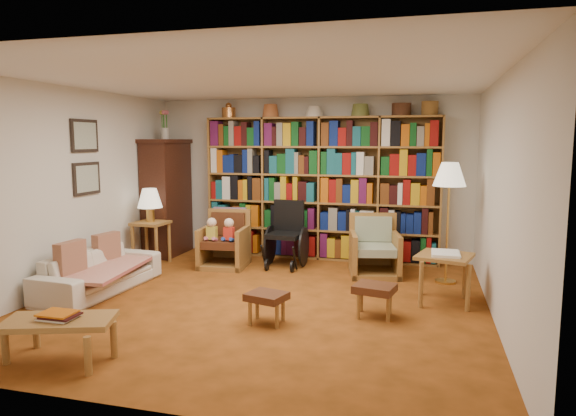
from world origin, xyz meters
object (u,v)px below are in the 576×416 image
(side_table_papers, at_px, (444,262))
(footstool_a, at_px, (267,298))
(armchair_leather, at_px, (226,243))
(footstool_b, at_px, (375,291))
(coffee_table, at_px, (59,324))
(sofa, at_px, (100,271))
(armchair_sage, at_px, (375,251))
(wheelchair, at_px, (287,236))
(side_table_lamp, at_px, (151,232))
(floor_lamp, at_px, (449,179))

(side_table_papers, relative_size, footstool_a, 1.57)
(side_table_papers, bearing_deg, armchair_leather, 161.53)
(footstool_b, relative_size, coffee_table, 0.48)
(armchair_leather, distance_m, coffee_table, 3.48)
(sofa, bearing_deg, armchair_leather, -28.34)
(armchair_sage, distance_m, wheelchair, 1.33)
(armchair_leather, height_order, footstool_a, armchair_leather)
(sofa, bearing_deg, wheelchair, -41.60)
(armchair_leather, bearing_deg, side_table_papers, -18.47)
(side_table_papers, distance_m, coffee_table, 4.00)
(side_table_papers, bearing_deg, armchair_sage, 128.26)
(side_table_lamp, height_order, footstool_b, side_table_lamp)
(armchair_sage, height_order, wheelchair, wheelchair)
(footstool_a, bearing_deg, footstool_b, 25.21)
(side_table_papers, distance_m, footstool_a, 2.10)
(wheelchair, bearing_deg, armchair_leather, -164.45)
(armchair_leather, height_order, side_table_papers, armchair_leather)
(sofa, distance_m, side_table_papers, 4.11)
(armchair_leather, bearing_deg, sofa, -121.71)
(floor_lamp, bearing_deg, footstool_a, -131.33)
(armchair_sage, xyz_separation_m, wheelchair, (-1.32, 0.15, 0.12))
(floor_lamp, bearing_deg, coffee_table, -133.72)
(armchair_leather, relative_size, side_table_papers, 1.20)
(armchair_leather, height_order, coffee_table, armchair_leather)
(armchair_sage, bearing_deg, footstool_b, -84.74)
(floor_lamp, bearing_deg, armchair_sage, 166.90)
(sofa, xyz_separation_m, footstool_a, (2.32, -0.54, 0.01))
(side_table_lamp, height_order, floor_lamp, floor_lamp)
(armchair_leather, height_order, floor_lamp, floor_lamp)
(side_table_papers, xyz_separation_m, coffee_table, (-3.15, -2.46, -0.16))
(footstool_a, relative_size, footstool_b, 0.95)
(coffee_table, bearing_deg, footstool_a, 42.88)
(side_table_lamp, height_order, side_table_papers, side_table_lamp)
(footstool_b, bearing_deg, footstool_a, -154.79)
(armchair_leather, height_order, wheelchair, wheelchair)
(footstool_b, height_order, coffee_table, coffee_table)
(wheelchair, height_order, floor_lamp, floor_lamp)
(floor_lamp, distance_m, coffee_table, 4.75)
(wheelchair, bearing_deg, coffee_table, -104.41)
(armchair_sage, height_order, coffee_table, armchair_sage)
(sofa, relative_size, wheelchair, 1.77)
(side_table_lamp, height_order, wheelchair, wheelchair)
(floor_lamp, relative_size, coffee_table, 1.61)
(armchair_leather, relative_size, footstool_b, 1.79)
(footstool_a, bearing_deg, side_table_lamp, 141.04)
(side_table_lamp, bearing_deg, wheelchair, 13.12)
(wheelchair, height_order, footstool_b, wheelchair)
(wheelchair, xyz_separation_m, footstool_b, (1.48, -1.93, -0.16))
(armchair_leather, xyz_separation_m, floor_lamp, (3.11, -0.13, 1.01))
(side_table_lamp, relative_size, armchair_sage, 0.78)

